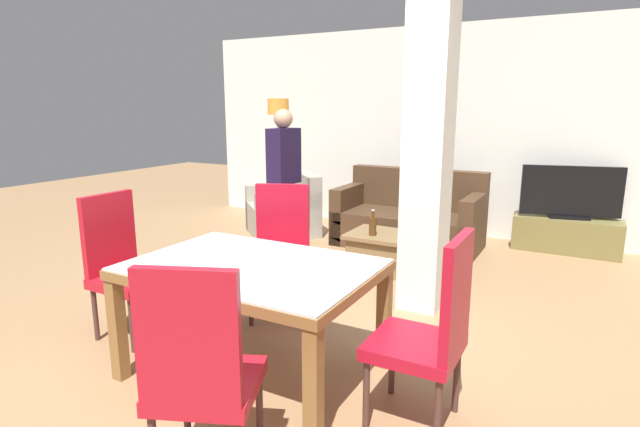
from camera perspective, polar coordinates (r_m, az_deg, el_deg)
The scene contains 16 objects.
ground_plane at distance 3.41m, azimuth -7.40°, elevation -17.46°, with size 18.00×18.00×0.00m, color #9C754E.
back_wall at distance 6.86m, azimuth 13.79°, elevation 9.11°, with size 7.20×0.09×2.70m.
divider_pillar at distance 4.15m, azimuth 12.25°, elevation 7.35°, with size 0.33×0.37×2.70m.
dining_table at distance 3.16m, azimuth -7.69°, elevation -8.21°, with size 1.49×1.03×0.73m.
dining_chair_near_right at distance 2.33m, azimuth -13.55°, elevation -16.91°, with size 0.60×0.60×1.06m.
dining_chair_head_left at distance 3.95m, azimuth -21.67°, elevation -5.15°, with size 0.46×0.46×1.06m.
dining_chair_far_left at distance 4.06m, azimuth -4.52°, elevation -3.85°, with size 0.60×0.60×1.06m.
dining_chair_head_right at distance 2.70m, azimuth 12.68°, elevation -12.61°, with size 0.46×0.46×1.06m.
sofa at distance 6.18m, azimuth 10.15°, elevation -0.80°, with size 1.71×0.86×0.92m.
armchair at distance 6.68m, azimuth -3.98°, elevation 0.10°, with size 1.20×1.20×0.80m.
coffee_table at distance 5.25m, azimuth 7.05°, elevation -4.26°, with size 0.67×0.59×0.39m.
bottle at distance 5.08m, azimuth 6.04°, elevation -1.37°, with size 0.08×0.08×0.27m.
tv_stand at distance 6.51m, azimuth 26.33°, elevation -2.21°, with size 1.16×0.40×0.40m.
tv_screen at distance 6.42m, azimuth 26.75°, elevation 2.11°, with size 1.07×0.30×0.61m.
floor_lamp at distance 7.12m, azimuth -4.77°, elevation 10.62°, with size 0.29×0.29×1.78m.
standing_person at distance 5.80m, azimuth -4.14°, elevation 4.92°, with size 0.26×0.40×1.65m.
Camera 1 is at (1.77, -2.38, 1.68)m, focal length 28.00 mm.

